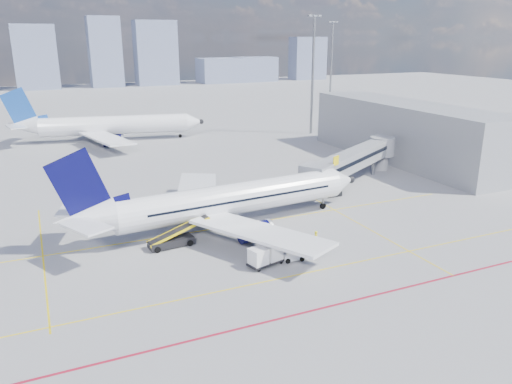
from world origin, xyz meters
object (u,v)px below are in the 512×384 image
(main_aircraft, at_px, (223,201))
(second_aircraft, at_px, (107,126))
(baggage_tug, at_px, (292,254))
(belt_loader, at_px, (173,240))
(cargo_dolly, at_px, (266,255))
(ramp_worker, at_px, (316,239))

(main_aircraft, bearing_deg, second_aircraft, 89.92)
(baggage_tug, bearing_deg, belt_loader, 144.62)
(main_aircraft, height_order, cargo_dolly, main_aircraft)
(second_aircraft, height_order, belt_loader, second_aircraft)
(baggage_tug, height_order, cargo_dolly, cargo_dolly)
(baggage_tug, height_order, ramp_worker, ramp_worker)
(cargo_dolly, distance_m, belt_loader, 10.57)
(cargo_dolly, xyz_separation_m, ramp_worker, (6.50, 1.62, -0.13))
(cargo_dolly, bearing_deg, ramp_worker, -0.44)
(baggage_tug, distance_m, belt_loader, 12.59)
(main_aircraft, xyz_separation_m, belt_loader, (-6.63, -2.73, -2.52))
(baggage_tug, bearing_deg, ramp_worker, 28.66)
(cargo_dolly, bearing_deg, main_aircraft, 76.85)
(second_aircraft, bearing_deg, belt_loader, -81.57)
(main_aircraft, relative_size, baggage_tug, 17.19)
(second_aircraft, distance_m, cargo_dolly, 68.19)
(cargo_dolly, bearing_deg, second_aircraft, 79.49)
(belt_loader, xyz_separation_m, ramp_worker, (13.37, -6.41, 0.23))
(second_aircraft, bearing_deg, ramp_worker, -69.91)
(baggage_tug, relative_size, cargo_dolly, 0.56)
(baggage_tug, bearing_deg, main_aircraft, 110.16)
(main_aircraft, bearing_deg, ramp_worker, -58.06)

